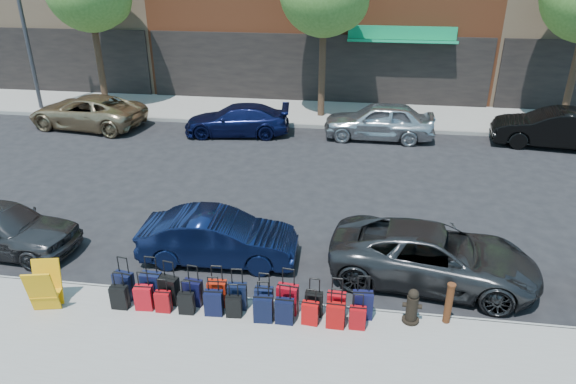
% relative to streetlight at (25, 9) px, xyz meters
% --- Properties ---
extents(ground, '(120.00, 120.00, 0.00)m').
position_rel_streetlight_xyz_m(ground, '(12.80, -8.80, -4.66)').
color(ground, black).
rests_on(ground, ground).
extents(sidewalk_near, '(60.00, 4.00, 0.15)m').
position_rel_streetlight_xyz_m(sidewalk_near, '(12.80, -15.30, -4.59)').
color(sidewalk_near, gray).
rests_on(sidewalk_near, ground).
extents(sidewalk_far, '(60.00, 4.00, 0.15)m').
position_rel_streetlight_xyz_m(sidewalk_far, '(12.80, 1.20, -4.59)').
color(sidewalk_far, gray).
rests_on(sidewalk_far, ground).
extents(curb_near, '(60.00, 0.08, 0.15)m').
position_rel_streetlight_xyz_m(curb_near, '(12.80, -13.28, -4.59)').
color(curb_near, gray).
rests_on(curb_near, ground).
extents(curb_far, '(60.00, 0.08, 0.15)m').
position_rel_streetlight_xyz_m(curb_far, '(12.80, -0.82, -4.59)').
color(curb_far, gray).
rests_on(curb_far, ground).
extents(streetlight, '(2.59, 0.18, 8.00)m').
position_rel_streetlight_xyz_m(streetlight, '(0.00, 0.00, 0.00)').
color(streetlight, '#333338').
rests_on(streetlight, sidewalk_far).
extents(suitcase_front_0, '(0.45, 0.30, 1.01)m').
position_rel_streetlight_xyz_m(suitcase_front_0, '(10.23, -13.62, -4.20)').
color(suitcase_front_0, black).
rests_on(suitcase_front_0, sidewalk_near).
extents(suitcase_front_1, '(0.44, 0.25, 1.04)m').
position_rel_streetlight_xyz_m(suitcase_front_1, '(10.84, -13.57, -4.19)').
color(suitcase_front_1, black).
rests_on(suitcase_front_1, sidewalk_near).
extents(suitcase_front_2, '(0.45, 0.31, 1.01)m').
position_rel_streetlight_xyz_m(suitcase_front_2, '(11.25, -13.64, -4.20)').
color(suitcase_front_2, black).
rests_on(suitcase_front_2, sidewalk_near).
extents(suitcase_front_3, '(0.41, 0.26, 0.94)m').
position_rel_streetlight_xyz_m(suitcase_front_3, '(11.78, -13.62, -4.22)').
color(suitcase_front_3, black).
rests_on(suitcase_front_3, sidewalk_near).
extents(suitcase_front_4, '(0.41, 0.24, 0.96)m').
position_rel_streetlight_xyz_m(suitcase_front_4, '(12.30, -13.59, -4.21)').
color(suitcase_front_4, maroon).
rests_on(suitcase_front_4, sidewalk_near).
extents(suitcase_front_5, '(0.41, 0.25, 0.95)m').
position_rel_streetlight_xyz_m(suitcase_front_5, '(12.75, -13.62, -4.21)').
color(suitcase_front_5, black).
rests_on(suitcase_front_5, sidewalk_near).
extents(suitcase_front_6, '(0.38, 0.21, 0.91)m').
position_rel_streetlight_xyz_m(suitcase_front_6, '(13.32, -13.63, -4.23)').
color(suitcase_front_6, black).
rests_on(suitcase_front_6, sidewalk_near).
extents(suitcase_front_7, '(0.46, 0.29, 1.04)m').
position_rel_streetlight_xyz_m(suitcase_front_7, '(13.82, -13.60, -4.18)').
color(suitcase_front_7, maroon).
rests_on(suitcase_front_7, sidewalk_near).
extents(suitcase_front_8, '(0.37, 0.21, 0.87)m').
position_rel_streetlight_xyz_m(suitcase_front_8, '(14.37, -13.62, -4.24)').
color(suitcase_front_8, black).
rests_on(suitcase_front_8, sidewalk_near).
extents(suitcase_front_9, '(0.39, 0.23, 0.91)m').
position_rel_streetlight_xyz_m(suitcase_front_9, '(14.83, -13.60, -4.23)').
color(suitcase_front_9, '#A30A12').
rests_on(suitcase_front_9, sidewalk_near).
extents(suitcase_front_10, '(0.42, 0.25, 0.99)m').
position_rel_streetlight_xyz_m(suitcase_front_10, '(15.37, -13.56, -4.20)').
color(suitcase_front_10, black).
rests_on(suitcase_front_10, sidewalk_near).
extents(suitcase_back_0, '(0.36, 0.21, 0.85)m').
position_rel_streetlight_xyz_m(suitcase_back_0, '(10.27, -13.96, -4.25)').
color(suitcase_back_0, black).
rests_on(suitcase_back_0, sidewalk_near).
extents(suitcase_back_1, '(0.39, 0.24, 0.89)m').
position_rel_streetlight_xyz_m(suitcase_back_1, '(10.80, -13.92, -4.23)').
color(suitcase_back_1, '#AC0B14').
rests_on(suitcase_back_1, sidewalk_near).
extents(suitcase_back_2, '(0.32, 0.19, 0.77)m').
position_rel_streetlight_xyz_m(suitcase_back_2, '(11.23, -13.94, -4.27)').
color(suitcase_back_2, '#96090E').
rests_on(suitcase_back_2, sidewalk_near).
extents(suitcase_back_3, '(0.33, 0.20, 0.77)m').
position_rel_streetlight_xyz_m(suitcase_back_3, '(11.73, -13.93, -4.27)').
color(suitcase_back_3, black).
rests_on(suitcase_back_3, sidewalk_near).
extents(suitcase_back_4, '(0.39, 0.24, 0.90)m').
position_rel_streetlight_xyz_m(suitcase_back_4, '(12.31, -13.89, -4.23)').
color(suitcase_back_4, black).
rests_on(suitcase_back_4, sidewalk_near).
extents(suitcase_back_5, '(0.33, 0.21, 0.76)m').
position_rel_streetlight_xyz_m(suitcase_back_5, '(12.73, -13.89, -4.27)').
color(suitcase_back_5, black).
rests_on(suitcase_back_5, sidewalk_near).
extents(suitcase_back_6, '(0.40, 0.25, 0.92)m').
position_rel_streetlight_xyz_m(suitcase_back_6, '(13.36, -13.95, -4.22)').
color(suitcase_back_6, black).
rests_on(suitcase_back_6, sidewalk_near).
extents(suitcase_back_7, '(0.37, 0.22, 0.88)m').
position_rel_streetlight_xyz_m(suitcase_back_7, '(13.80, -13.94, -4.24)').
color(suitcase_back_7, black).
rests_on(suitcase_back_7, sidewalk_near).
extents(suitcase_back_8, '(0.35, 0.22, 0.80)m').
position_rel_streetlight_xyz_m(suitcase_back_8, '(14.32, -13.90, -4.26)').
color(suitcase_back_8, '#AD0B0B').
rests_on(suitcase_back_8, sidewalk_near).
extents(suitcase_back_9, '(0.37, 0.22, 0.88)m').
position_rel_streetlight_xyz_m(suitcase_back_9, '(14.84, -13.92, -4.24)').
color(suitcase_back_9, '#A00A0A').
rests_on(suitcase_back_9, sidewalk_near).
extents(suitcase_back_10, '(0.33, 0.19, 0.79)m').
position_rel_streetlight_xyz_m(suitcase_back_10, '(15.28, -13.90, -4.27)').
color(suitcase_back_10, '#96090E').
rests_on(suitcase_back_10, sidewalk_near).
extents(fire_hydrant, '(0.40, 0.35, 0.78)m').
position_rel_streetlight_xyz_m(fire_hydrant, '(16.36, -13.54, -4.15)').
color(fire_hydrant, black).
rests_on(fire_hydrant, sidewalk_near).
extents(bollard, '(0.17, 0.17, 0.93)m').
position_rel_streetlight_xyz_m(bollard, '(17.09, -13.45, -4.03)').
color(bollard, '#38190C').
rests_on(bollard, sidewalk_near).
extents(display_rack, '(0.70, 0.74, 1.02)m').
position_rel_streetlight_xyz_m(display_rack, '(8.75, -14.17, -4.01)').
color(display_rack, orange).
rests_on(display_rack, sidewalk_near).
extents(car_near_0, '(4.05, 1.84, 1.35)m').
position_rel_streetlight_xyz_m(car_near_0, '(6.19, -11.97, -3.99)').
color(car_near_0, '#363638').
rests_on(car_near_0, ground).
extents(car_near_1, '(3.92, 1.51, 1.27)m').
position_rel_streetlight_xyz_m(car_near_1, '(11.81, -11.63, -4.02)').
color(car_near_1, '#0C1638').
rests_on(car_near_1, ground).
extents(car_near_2, '(5.00, 2.80, 1.32)m').
position_rel_streetlight_xyz_m(car_near_2, '(16.96, -11.75, -4.00)').
color(car_near_2, '#323235').
rests_on(car_near_2, ground).
extents(car_far_0, '(5.29, 2.95, 1.40)m').
position_rel_streetlight_xyz_m(car_far_0, '(3.34, -2.08, -3.96)').
color(car_far_0, '#9D8460').
rests_on(car_far_0, ground).
extents(car_far_1, '(4.54, 2.28, 1.26)m').
position_rel_streetlight_xyz_m(car_far_1, '(10.02, -2.11, -4.03)').
color(car_far_1, '#0D133C').
rests_on(car_far_1, ground).
extents(car_far_2, '(4.46, 1.84, 1.51)m').
position_rel_streetlight_xyz_m(car_far_2, '(15.87, -1.77, -3.91)').
color(car_far_2, silver).
rests_on(car_far_2, ground).
extents(car_far_3, '(4.72, 2.16, 1.50)m').
position_rel_streetlight_xyz_m(car_far_3, '(22.63, -1.77, -3.91)').
color(car_far_3, black).
rests_on(car_far_3, ground).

